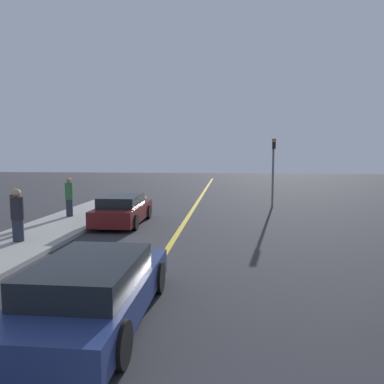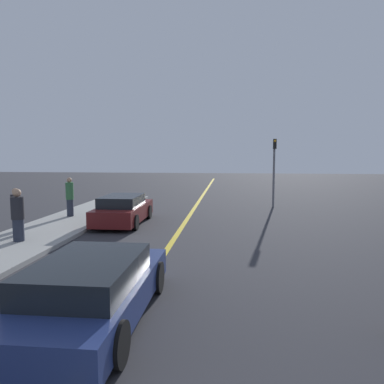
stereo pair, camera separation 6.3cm
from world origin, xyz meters
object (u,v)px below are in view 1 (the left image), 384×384
car_ahead_center (94,290)px  pedestrian_far_standing (16,212)px  pedestrian_mid_group (17,215)px  car_far_distant (123,210)px  pedestrian_by_sign (69,197)px  traffic_light (273,165)px

car_ahead_center → pedestrian_far_standing: pedestrian_far_standing is taller
pedestrian_mid_group → pedestrian_far_standing: size_ratio=1.04×
car_far_distant → pedestrian_by_sign: size_ratio=2.40×
car_ahead_center → pedestrian_far_standing: bearing=130.0°
car_ahead_center → pedestrian_by_sign: bearing=115.8°
car_ahead_center → traffic_light: traffic_light is taller
pedestrian_mid_group → pedestrian_far_standing: pedestrian_mid_group is taller
pedestrian_far_standing → car_far_distant: bearing=47.8°
pedestrian_far_standing → car_ahead_center: bearing=-50.0°
car_ahead_center → pedestrian_mid_group: 6.93m
car_ahead_center → traffic_light: bearing=71.9°
pedestrian_mid_group → pedestrian_by_sign: 4.92m
car_far_distant → traffic_light: traffic_light is taller
traffic_light → pedestrian_far_standing: bearing=-138.0°
car_far_distant → pedestrian_mid_group: pedestrian_mid_group is taller
car_ahead_center → pedestrian_mid_group: size_ratio=2.68×
pedestrian_far_standing → traffic_light: traffic_light is taller
car_far_distant → traffic_light: size_ratio=1.12×
pedestrian_by_sign → traffic_light: size_ratio=0.47×
car_far_distant → traffic_light: (7.05, 5.77, 1.76)m
car_far_distant → pedestrian_far_standing: bearing=-133.1°
pedestrian_far_standing → pedestrian_by_sign: (0.17, 4.08, 0.06)m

